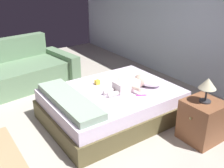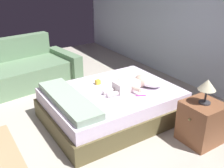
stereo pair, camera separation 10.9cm
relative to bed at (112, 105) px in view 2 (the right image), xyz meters
The scene contains 11 objects.
ground_plane 1.05m from the bed, 85.48° to the right, with size 8.00×8.00×0.00m, color #B7ADA0.
wall_behind_bed 2.24m from the bed, 87.64° to the left, with size 8.00×0.12×2.53m, color silver.
bed is the anchor object (origin of this frame).
pillow 0.65m from the bed, 78.21° to the left, with size 0.47×0.33×0.12m.
baby 0.40m from the bed, 64.74° to the left, with size 0.48×0.69×0.18m.
toothbrush 0.50m from the bed, 33.11° to the left, with size 0.09×0.14×0.02m.
couch 2.14m from the bed, 157.27° to the right, with size 1.36×2.20×0.84m.
nightstand 1.25m from the bed, 30.45° to the left, with size 0.45×0.48×0.54m.
lamp 1.36m from the bed, 30.45° to the left, with size 0.21×0.21×0.31m.
blanket 0.72m from the bed, 90.00° to the right, with size 1.25×0.36×0.09m.
toy_block 0.40m from the bed, 169.35° to the right, with size 0.07×0.07×0.07m.
Camera 2 is at (2.70, -0.78, 2.01)m, focal length 41.56 mm.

